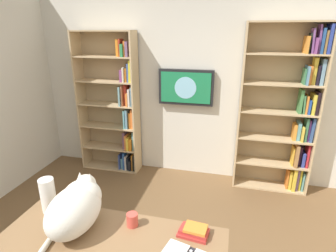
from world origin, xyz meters
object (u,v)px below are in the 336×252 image
bookshelf_right (116,107)px  cat (77,206)px  coffee_mug (132,220)px  desk_book_stack (194,231)px  paper_towel_roll (48,195)px  wall_mounted_tv (186,87)px  bookshelf_left (287,112)px

bookshelf_right → cat: bookshelf_right is taller
coffee_mug → desk_book_stack: coffee_mug is taller
paper_towel_roll → wall_mounted_tv: bearing=-106.4°
paper_towel_roll → desk_book_stack: 1.11m
bookshelf_left → cat: bearing=53.1°
bookshelf_right → coffee_mug: (-1.05, 2.09, -0.19)m
wall_mounted_tv → paper_towel_roll: wall_mounted_tv is taller
bookshelf_right → desk_book_stack: size_ratio=9.56×
wall_mounted_tv → paper_towel_roll: 2.30m
wall_mounted_tv → desk_book_stack: 2.27m
desk_book_stack → coffee_mug: bearing=1.5°
desk_book_stack → cat: bearing=7.7°
bookshelf_right → desk_book_stack: (-1.49, 2.08, -0.21)m
coffee_mug → cat: bearing=15.0°
coffee_mug → wall_mounted_tv: bearing=-89.1°
bookshelf_right → paper_towel_roll: bearing=100.5°
coffee_mug → bookshelf_right: bearing=-63.2°
wall_mounted_tv → desk_book_stack: bearing=102.2°
bookshelf_right → wall_mounted_tv: 1.07m
paper_towel_roll → cat: bearing=161.4°
cat → desk_book_stack: 0.81m
bookshelf_right → desk_book_stack: bearing=125.6°
bookshelf_right → cat: 2.29m
bookshelf_left → paper_towel_roll: bearing=46.8°
coffee_mug → desk_book_stack: bearing=-178.5°
paper_towel_roll → bookshelf_right: bearing=-79.5°
cat → desk_book_stack: (-0.79, -0.11, -0.14)m
paper_towel_roll → desk_book_stack: bearing=-179.8°
wall_mounted_tv → desk_book_stack: size_ratio=3.52×
bookshelf_left → desk_book_stack: (0.85, 2.08, -0.30)m
paper_towel_roll → desk_book_stack: size_ratio=1.26×
wall_mounted_tv → coffee_mug: (-0.03, 2.17, -0.51)m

